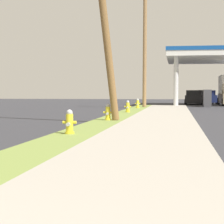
% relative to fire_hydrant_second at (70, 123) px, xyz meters
% --- Properties ---
extents(fire_hydrant_second, '(0.42, 0.38, 0.74)m').
position_rel_fire_hydrant_second_xyz_m(fire_hydrant_second, '(0.00, 0.00, 0.00)').
color(fire_hydrant_second, yellow).
rests_on(fire_hydrant_second, grass_verge).
extents(fire_hydrant_third, '(0.42, 0.37, 0.74)m').
position_rel_fire_hydrant_second_xyz_m(fire_hydrant_third, '(0.14, 6.35, 0.00)').
color(fire_hydrant_third, yellow).
rests_on(fire_hydrant_third, grass_verge).
extents(fire_hydrant_fourth, '(0.42, 0.37, 0.74)m').
position_rel_fire_hydrant_second_xyz_m(fire_hydrant_fourth, '(0.17, 13.90, 0.00)').
color(fire_hydrant_fourth, yellow).
rests_on(fire_hydrant_fourth, grass_verge).
extents(fire_hydrant_fifth, '(0.42, 0.38, 0.74)m').
position_rel_fire_hydrant_second_xyz_m(fire_hydrant_fifth, '(0.15, 20.88, 0.00)').
color(fire_hydrant_fifth, yellow).
rests_on(fire_hydrant_fifth, grass_verge).
extents(utility_pole_background, '(0.36, 1.40, 9.84)m').
position_rel_fire_hydrant_second_xyz_m(utility_pole_background, '(0.51, 23.39, 4.68)').
color(utility_pole_background, '#937047').
rests_on(utility_pole_background, grass_verge).
extents(car_navy_by_near_pump, '(2.05, 4.55, 1.57)m').
position_rel_fire_hydrant_second_xyz_m(car_navy_by_near_pump, '(6.83, 39.51, 0.28)').
color(car_navy_by_near_pump, navy).
rests_on(car_navy_by_near_pump, ground).
extents(car_black_by_far_pump, '(2.09, 4.57, 1.57)m').
position_rel_fire_hydrant_second_xyz_m(car_black_by_far_pump, '(5.05, 36.01, 0.28)').
color(car_black_by_far_pump, black).
rests_on(car_black_by_far_pump, ground).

